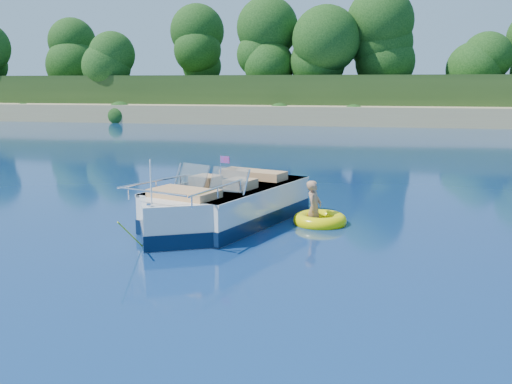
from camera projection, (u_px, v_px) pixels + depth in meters
ground at (271, 252)px, 11.40m from camera, size 160.00×160.00×0.00m
shoreline at (363, 102)px, 72.46m from camera, size 170.00×59.00×6.00m
treeline at (358, 57)px, 49.73m from camera, size 150.00×7.12×8.19m
motorboat at (220, 209)px, 13.47m from camera, size 3.47×6.05×2.09m
tow_tube at (320, 220)px, 13.67m from camera, size 1.62×1.62×0.34m
boy at (314, 223)px, 13.81m from camera, size 0.46×0.80×1.48m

